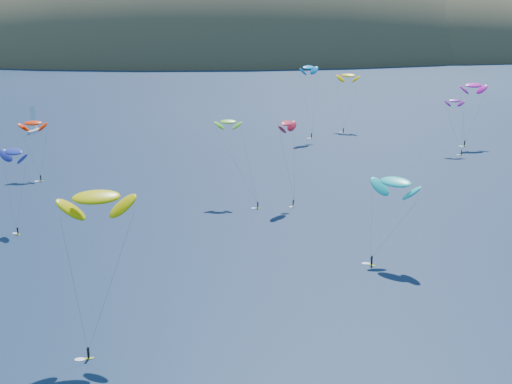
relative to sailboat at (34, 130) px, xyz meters
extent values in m
ellipsoid|color=#3D3526|center=(107.01, 354.74, -13.56)|extent=(600.00, 300.00, 210.00)
ellipsoid|color=#3D3526|center=(-52.99, 384.74, -8.16)|extent=(340.00, 240.00, 120.00)
ellipsoid|color=#3D3526|center=(267.01, 334.74, -10.32)|extent=(320.00, 220.00, 156.00)
cube|color=silver|center=(0.00, -0.02, -0.58)|extent=(4.77, 8.32, 0.97)
cylinder|color=silver|center=(0.00, 0.52, 5.06)|extent=(0.15, 0.15, 11.29)
cube|color=#ADC415|center=(15.99, -75.98, -0.92)|extent=(1.46, 0.51, 0.08)
cylinder|color=black|center=(15.99, -75.98, -0.02)|extent=(0.34, 0.34, 1.54)
sphere|color=#8C6047|center=(15.99, -75.98, 0.88)|extent=(0.26, 0.26, 0.26)
ellipsoid|color=#FF2500|center=(13.48, -68.05, 14.85)|extent=(8.21, 4.22, 4.46)
cube|color=#ADC415|center=(42.22, -183.05, -0.92)|extent=(1.62, 0.67, 0.09)
cylinder|color=black|center=(42.22, -183.05, 0.07)|extent=(0.37, 0.37, 1.68)
sphere|color=#8C6047|center=(42.22, -183.05, 1.05)|extent=(0.28, 0.28, 0.28)
ellipsoid|color=#CEC002|center=(43.86, -174.45, 22.19)|extent=(12.07, 6.86, 6.39)
cube|color=#ADC415|center=(76.22, -109.23, -0.92)|extent=(1.39, 0.54, 0.07)
cylinder|color=black|center=(76.22, -109.23, -0.07)|extent=(0.32, 0.32, 1.45)
sphere|color=#8C6047|center=(76.22, -109.23, 0.77)|extent=(0.24, 0.24, 0.24)
ellipsoid|color=#75D72A|center=(69.64, -97.63, 19.54)|extent=(7.09, 3.91, 3.78)
cube|color=#ADC415|center=(105.90, -23.10, -0.92)|extent=(1.43, 1.28, 0.08)
cylinder|color=black|center=(105.90, -23.10, 0.02)|extent=(0.35, 0.35, 1.60)
sphere|color=#8C6047|center=(105.90, -23.10, 0.95)|extent=(0.27, 0.27, 0.27)
ellipsoid|color=#0A85D5|center=(104.95, -19.74, 25.04)|extent=(9.76, 9.05, 5.09)
cube|color=#ADC415|center=(95.07, -150.44, -0.91)|extent=(1.45, 1.52, 0.09)
cylinder|color=black|center=(95.07, -150.44, 0.11)|extent=(0.38, 0.38, 1.74)
sphere|color=#8C6047|center=(95.07, -150.44, 1.12)|extent=(0.29, 0.29, 0.29)
ellipsoid|color=#18C7BD|center=(100.69, -145.72, 15.21)|extent=(11.06, 11.41, 6.06)
cube|color=#ADC415|center=(151.27, -56.34, -0.92)|extent=(1.33, 0.57, 0.07)
cylinder|color=black|center=(151.27, -56.34, -0.11)|extent=(0.30, 0.30, 1.38)
sphere|color=#8C6047|center=(151.27, -56.34, 0.69)|extent=(0.23, 0.23, 0.23)
ellipsoid|color=#7D148A|center=(150.13, -49.75, 16.50)|extent=(6.97, 4.06, 3.67)
cube|color=#ADC415|center=(157.69, -43.03, -0.91)|extent=(1.68, 0.72, 0.09)
cylinder|color=black|center=(157.69, -43.03, 0.11)|extent=(0.38, 0.38, 1.74)
sphere|color=#8C6047|center=(157.69, -43.03, 1.12)|extent=(0.29, 0.29, 0.29)
ellipsoid|color=#E513B2|center=(161.06, -38.70, 20.10)|extent=(10.82, 6.28, 5.69)
cube|color=#ADC415|center=(85.56, -108.18, -0.92)|extent=(1.11, 1.31, 0.07)
cylinder|color=black|center=(85.56, -108.18, -0.08)|extent=(0.31, 0.31, 1.43)
sphere|color=#8C6047|center=(85.56, -108.18, 0.75)|extent=(0.24, 0.24, 0.24)
ellipsoid|color=red|center=(84.50, -102.99, 19.83)|extent=(7.48, 8.33, 4.30)
cube|color=#ADC415|center=(19.31, -123.36, -0.92)|extent=(1.28, 1.18, 0.07)
cylinder|color=black|center=(19.31, -123.36, -0.08)|extent=(0.32, 0.32, 1.44)
sphere|color=#8C6047|center=(19.31, -123.36, 0.76)|extent=(0.24, 0.24, 0.24)
ellipsoid|color=navy|center=(17.83, -113.78, 16.37)|extent=(9.34, 8.87, 4.92)
cube|color=#ADC415|center=(120.18, -14.27, -0.92)|extent=(1.52, 1.06, 0.08)
cylinder|color=black|center=(120.18, -14.27, 0.01)|extent=(0.35, 0.35, 1.59)
sphere|color=#8C6047|center=(120.18, -14.27, 0.93)|extent=(0.27, 0.27, 0.27)
ellipsoid|color=#ECC300|center=(123.76, -3.91, 20.04)|extent=(9.99, 7.90, 5.06)
camera|label=1|loc=(57.31, -282.52, 53.50)|focal=50.00mm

